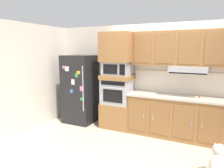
# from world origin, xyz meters

# --- Properties ---
(ground_plane) EXTENTS (9.60, 9.60, 0.00)m
(ground_plane) POSITION_xyz_m (0.00, 0.00, 0.00)
(ground_plane) COLOR beige
(back_kitchen_wall) EXTENTS (6.20, 0.12, 2.50)m
(back_kitchen_wall) POSITION_xyz_m (0.00, 1.11, 1.25)
(back_kitchen_wall) COLOR silver
(back_kitchen_wall) RESTS_ON ground
(side_panel_left) EXTENTS (0.12, 7.10, 2.50)m
(side_panel_left) POSITION_xyz_m (-2.80, 0.00, 1.25)
(side_panel_left) COLOR silver
(side_panel_left) RESTS_ON ground
(refrigerator) EXTENTS (0.76, 0.73, 1.76)m
(refrigerator) POSITION_xyz_m (-2.02, 0.68, 0.88)
(refrigerator) COLOR black
(refrigerator) RESTS_ON ground
(oven_base_cabinet) EXTENTS (0.74, 0.62, 0.60)m
(oven_base_cabinet) POSITION_xyz_m (-0.97, 0.75, 0.30)
(oven_base_cabinet) COLOR #996638
(oven_base_cabinet) RESTS_ON ground
(built_in_oven) EXTENTS (0.70, 0.62, 0.60)m
(built_in_oven) POSITION_xyz_m (-0.97, 0.75, 0.90)
(built_in_oven) COLOR #A8AAAF
(built_in_oven) RESTS_ON oven_base_cabinet
(appliance_mid_shelf) EXTENTS (0.74, 0.62, 0.10)m
(appliance_mid_shelf) POSITION_xyz_m (-0.97, 0.75, 1.25)
(appliance_mid_shelf) COLOR #996638
(appliance_mid_shelf) RESTS_ON built_in_oven
(microwave) EXTENTS (0.64, 0.54, 0.32)m
(microwave) POSITION_xyz_m (-0.97, 0.75, 1.46)
(microwave) COLOR #A8AAAF
(microwave) RESTS_ON appliance_mid_shelf
(appliance_upper_cabinet) EXTENTS (0.74, 0.62, 0.68)m
(appliance_upper_cabinet) POSITION_xyz_m (-0.97, 0.75, 1.96)
(appliance_upper_cabinet) COLOR #996638
(appliance_upper_cabinet) RESTS_ON microwave
(lower_cabinet_run) EXTENTS (2.92, 0.63, 0.88)m
(lower_cabinet_run) POSITION_xyz_m (0.86, 0.75, 0.44)
(lower_cabinet_run) COLOR #996638
(lower_cabinet_run) RESTS_ON ground
(countertop_slab) EXTENTS (2.96, 0.64, 0.04)m
(countertop_slab) POSITION_xyz_m (0.86, 0.75, 0.90)
(countertop_slab) COLOR #BCB2A3
(countertop_slab) RESTS_ON lower_cabinet_run
(backsplash_panel) EXTENTS (2.96, 0.02, 0.50)m
(backsplash_panel) POSITION_xyz_m (0.86, 1.04, 1.17)
(backsplash_panel) COLOR white
(backsplash_panel) RESTS_ON countertop_slab
(upper_cabinet_with_hood) EXTENTS (2.92, 0.48, 0.88)m
(upper_cabinet_with_hood) POSITION_xyz_m (0.85, 0.87, 1.90)
(upper_cabinet_with_hood) COLOR #996638
(upper_cabinet_with_hood) RESTS_ON backsplash_panel
(screwdriver) EXTENTS (0.13, 0.12, 0.03)m
(screwdriver) POSITION_xyz_m (0.88, 0.82, 0.93)
(screwdriver) COLOR red
(screwdriver) RESTS_ON countertop_slab
(dog) EXTENTS (0.28, 0.89, 0.57)m
(dog) POSITION_xyz_m (1.22, -0.82, 0.37)
(dog) COLOR beige
(dog) RESTS_ON ground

